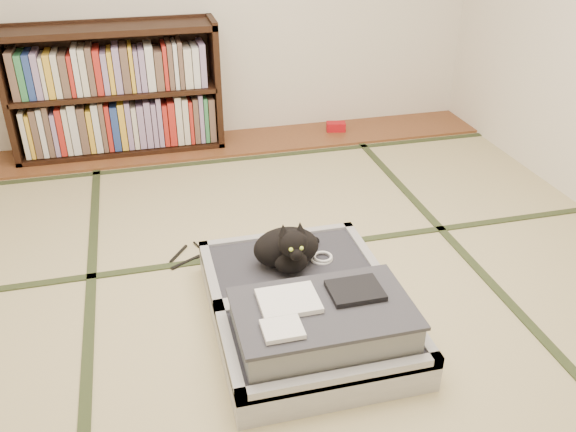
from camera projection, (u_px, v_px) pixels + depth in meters
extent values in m
plane|color=#C8BA85|center=(295.00, 293.00, 3.07)|extent=(4.50, 4.50, 0.00)
cube|color=brown|center=(230.00, 143.00, 4.75)|extent=(4.00, 0.50, 0.02)
cube|color=#A90D14|center=(336.00, 127.00, 4.94)|extent=(0.17, 0.12, 0.07)
cube|color=#2D381E|center=(89.00, 324.00, 2.85)|extent=(0.05, 4.50, 0.01)
cube|color=#2D381E|center=(475.00, 265.00, 3.28)|extent=(0.05, 4.50, 0.01)
cube|color=#2D381E|center=(277.00, 251.00, 3.40)|extent=(4.00, 0.05, 0.01)
cube|color=#2D381E|center=(237.00, 159.00, 4.50)|extent=(4.00, 0.05, 0.01)
cube|color=black|center=(9.00, 99.00, 4.26)|extent=(0.04, 0.34, 0.96)
cube|color=black|center=(216.00, 84.00, 4.57)|extent=(0.04, 0.34, 0.96)
cube|color=black|center=(124.00, 148.00, 4.63)|extent=(1.50, 0.34, 0.04)
cube|color=black|center=(107.00, 29.00, 4.20)|extent=(1.50, 0.34, 0.04)
cube|color=black|center=(116.00, 92.00, 4.41)|extent=(1.43, 0.34, 0.03)
cube|color=black|center=(116.00, 85.00, 4.55)|extent=(1.50, 0.02, 0.96)
cube|color=gray|center=(120.00, 121.00, 4.50)|extent=(1.35, 0.24, 0.41)
cube|color=gray|center=(112.00, 66.00, 4.30)|extent=(1.35, 0.24, 0.36)
cube|color=#AFB0B4|center=(322.00, 350.00, 2.60)|extent=(0.83, 0.56, 0.14)
cube|color=#2F2F37|center=(322.00, 343.00, 2.58)|extent=(0.75, 0.47, 0.11)
cube|color=#AFB0B4|center=(342.00, 378.00, 2.34)|extent=(0.83, 0.04, 0.06)
cube|color=#AFB0B4|center=(306.00, 300.00, 2.77)|extent=(0.83, 0.04, 0.06)
cube|color=#AFB0B4|center=(230.00, 351.00, 2.47)|extent=(0.04, 0.56, 0.06)
cube|color=#AFB0B4|center=(410.00, 321.00, 2.64)|extent=(0.04, 0.56, 0.06)
cube|color=#AFB0B4|center=(290.00, 277.00, 3.07)|extent=(0.83, 0.56, 0.14)
cube|color=#2F2F37|center=(290.00, 271.00, 3.05)|extent=(0.75, 0.47, 0.11)
cube|color=#AFB0B4|center=(303.00, 294.00, 2.81)|extent=(0.83, 0.04, 0.06)
cube|color=#AFB0B4|center=(278.00, 238.00, 3.24)|extent=(0.83, 0.04, 0.06)
cube|color=#AFB0B4|center=(211.00, 275.00, 2.94)|extent=(0.04, 0.56, 0.06)
cube|color=#AFB0B4|center=(364.00, 253.00, 3.11)|extent=(0.04, 0.56, 0.06)
cylinder|color=black|center=(305.00, 296.00, 2.79)|extent=(0.75, 0.03, 0.03)
cube|color=#9C9788|center=(323.00, 324.00, 2.53)|extent=(0.71, 0.43, 0.14)
cube|color=#36373E|center=(324.00, 308.00, 2.49)|extent=(0.73, 0.46, 0.02)
cube|color=white|center=(289.00, 301.00, 2.49)|extent=(0.24, 0.20, 0.02)
cube|color=black|center=(355.00, 290.00, 2.56)|extent=(0.22, 0.18, 0.02)
cube|color=white|center=(282.00, 329.00, 2.34)|extent=(0.16, 0.13, 0.02)
cube|color=white|center=(281.00, 406.00, 2.31)|extent=(0.07, 0.01, 0.05)
cube|color=white|center=(315.00, 402.00, 2.35)|extent=(0.06, 0.01, 0.04)
cube|color=orange|center=(409.00, 381.00, 2.43)|extent=(0.06, 0.01, 0.04)
cube|color=#197F33|center=(391.00, 380.00, 2.40)|extent=(0.04, 0.01, 0.03)
ellipsoid|color=black|center=(286.00, 248.00, 2.96)|extent=(0.32, 0.21, 0.20)
ellipsoid|color=black|center=(291.00, 262.00, 2.89)|extent=(0.16, 0.12, 0.12)
ellipsoid|color=black|center=(293.00, 244.00, 2.80)|extent=(0.14, 0.13, 0.13)
sphere|color=black|center=(296.00, 254.00, 2.76)|extent=(0.06, 0.06, 0.06)
cone|color=black|center=(283.00, 230.00, 2.78)|extent=(0.05, 0.06, 0.06)
cone|color=black|center=(300.00, 228.00, 2.79)|extent=(0.05, 0.06, 0.06)
sphere|color=#A5BF33|center=(291.00, 250.00, 2.74)|extent=(0.02, 0.02, 0.02)
sphere|color=#A5BF33|center=(301.00, 248.00, 2.75)|extent=(0.02, 0.02, 0.02)
cylinder|color=black|center=(303.00, 247.00, 3.10)|extent=(0.20, 0.12, 0.04)
torus|color=white|center=(321.00, 258.00, 3.04)|extent=(0.12, 0.12, 0.02)
torus|color=white|center=(323.00, 257.00, 3.03)|extent=(0.10, 0.10, 0.01)
cube|color=black|center=(199.00, 256.00, 3.35)|extent=(0.32, 0.19, 0.01)
cube|color=black|center=(179.00, 254.00, 3.37)|extent=(0.11, 0.16, 0.01)
cube|color=black|center=(217.00, 249.00, 3.42)|extent=(0.18, 0.06, 0.01)
cylinder|color=black|center=(196.00, 245.00, 3.46)|extent=(0.03, 0.06, 0.01)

